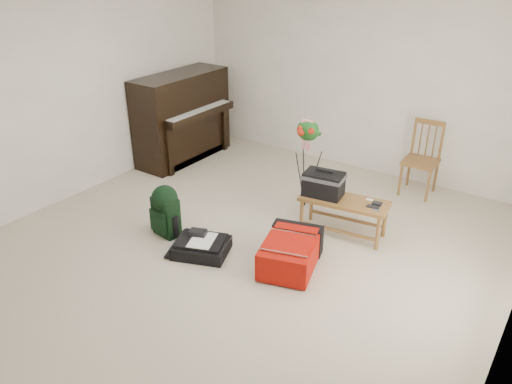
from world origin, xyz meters
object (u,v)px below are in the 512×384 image
Objects in this scene: bench at (331,188)px; black_duffel at (201,246)px; dining_chair at (422,159)px; green_backpack at (165,208)px; piano at (183,119)px; flower_stand at (306,164)px; red_suitcase at (293,250)px.

black_duffel is at bearing -133.86° from bench.
dining_chair is 3.22m from green_backpack.
bench is at bearing -13.79° from piano.
red_suitcase is at bearing -79.82° from flower_stand.
red_suitcase reaches higher than black_duffel.
black_duffel is at bearing -44.26° from piano.
bench is at bearing 75.90° from red_suitcase.
flower_stand is at bearing 98.51° from red_suitcase.
flower_stand reaches higher than bench.
piano is at bearing 157.93° from bench.
bench is at bearing 33.20° from black_duffel.
piano reaches higher than green_backpack.
dining_chair is 1.60× the size of green_backpack.
bench is 0.88m from red_suitcase.
piano is at bearing 114.52° from black_duffel.
piano is at bearing 135.63° from red_suitcase.
dining_chair is (3.24, 0.82, -0.15)m from piano.
flower_stand reaches higher than black_duffel.
bench is 1.05× the size of dining_chair.
flower_stand is at bearing -132.72° from dining_chair.
flower_stand is at bearing -8.43° from piano.
red_suitcase is at bearing 1.63° from black_duffel.
black_duffel is (-0.87, -0.37, -0.08)m from red_suitcase.
bench is 1.68× the size of green_backpack.
red_suitcase is at bearing -103.34° from dining_chair.
bench is 1.15× the size of red_suitcase.
bench is 0.61m from flower_stand.
piano is 1.34× the size of flower_stand.
black_duffel is at bearing 0.52° from green_backpack.
red_suitcase is 1.29× the size of black_duffel.
dining_chair is (0.50, 1.49, -0.06)m from bench.
dining_chair is 1.53m from flower_stand.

